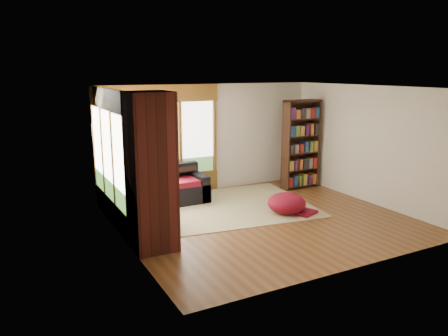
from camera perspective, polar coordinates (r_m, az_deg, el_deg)
name	(u,v)px	position (r m, az deg, el deg)	size (l,w,h in m)	color
floor	(263,219)	(8.82, 5.12, -6.70)	(5.50, 5.50, 0.00)	#583318
ceiling	(266,87)	(8.33, 5.48, 10.43)	(5.50, 5.50, 0.00)	white
wall_back	(208,138)	(10.63, -2.04, 3.91)	(5.50, 0.04, 2.60)	silver
wall_front	(359,185)	(6.58, 17.19, -2.16)	(5.50, 0.04, 2.60)	silver
wall_left	(124,171)	(7.38, -12.95, -0.33)	(0.04, 5.00, 2.60)	silver
wall_right	(369,145)	(10.22, 18.39, 2.91)	(0.04, 5.00, 2.60)	silver
windows_back	(162,140)	(10.14, -8.10, 3.65)	(2.82, 0.10, 1.90)	brown
windows_left	(108,155)	(8.52, -14.86, 1.64)	(0.10, 2.62, 1.90)	brown
roller_blind	(99,129)	(9.27, -15.98, 4.94)	(0.03, 0.72, 0.90)	#617843
brick_chimney	(151,173)	(7.15, -9.51, -0.60)	(0.70, 0.70, 2.60)	#471914
sectional_sofa	(142,196)	(9.42, -10.64, -3.67)	(2.20, 2.20, 0.80)	black
area_rug	(223,206)	(9.57, -0.20, -5.04)	(3.72, 2.85, 0.01)	beige
bookshelf	(301,144)	(11.05, 10.01, 3.04)	(0.95, 0.32, 2.21)	#341B11
pouf	(287,203)	(9.18, 8.19, -4.49)	(0.79, 0.79, 0.43)	maroon
dog_tan	(138,170)	(9.49, -11.15, -0.32)	(1.17, 0.98, 0.57)	brown
dog_brindle	(147,186)	(8.53, -10.04, -2.35)	(0.55, 0.78, 0.40)	#3F2F18
throw_pillows	(141,172)	(9.45, -10.81, -0.57)	(1.98, 1.68, 0.45)	black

